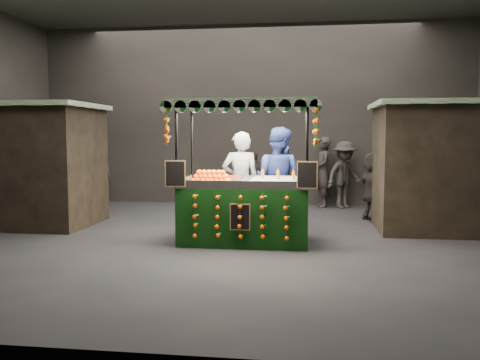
# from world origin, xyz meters

# --- Properties ---
(ground) EXTENTS (12.00, 12.00, 0.00)m
(ground) POSITION_xyz_m (0.00, 0.00, 0.00)
(ground) COLOR black
(ground) RESTS_ON ground
(market_hall) EXTENTS (12.10, 10.10, 5.05)m
(market_hall) POSITION_xyz_m (0.00, 0.00, 3.38)
(market_hall) COLOR black
(market_hall) RESTS_ON ground
(neighbour_stall_left) EXTENTS (3.00, 2.20, 2.60)m
(neighbour_stall_left) POSITION_xyz_m (-4.40, 1.00, 1.31)
(neighbour_stall_left) COLOR black
(neighbour_stall_left) RESTS_ON ground
(neighbour_stall_right) EXTENTS (3.00, 2.20, 2.60)m
(neighbour_stall_right) POSITION_xyz_m (4.40, 1.50, 1.31)
(neighbour_stall_right) COLOR black
(neighbour_stall_right) RESTS_ON ground
(juice_stall) EXTENTS (2.63, 1.54, 2.54)m
(juice_stall) POSITION_xyz_m (0.48, -0.25, 0.79)
(juice_stall) COLOR black
(juice_stall) RESTS_ON ground
(vendor_grey) EXTENTS (0.81, 0.62, 2.00)m
(vendor_grey) POSITION_xyz_m (0.27, 0.67, 1.00)
(vendor_grey) COLOR slate
(vendor_grey) RESTS_ON ground
(vendor_blue) EXTENTS (1.25, 1.15, 2.09)m
(vendor_blue) POSITION_xyz_m (1.00, 0.84, 1.05)
(vendor_blue) COLOR navy
(vendor_blue) RESTS_ON ground
(shopper_0) EXTENTS (0.75, 0.54, 1.92)m
(shopper_0) POSITION_xyz_m (-3.94, 1.80, 0.96)
(shopper_0) COLOR #292421
(shopper_0) RESTS_ON ground
(shopper_1) EXTENTS (1.06, 1.00, 1.74)m
(shopper_1) POSITION_xyz_m (3.63, 2.95, 0.87)
(shopper_1) COLOR #2D2724
(shopper_1) RESTS_ON ground
(shopper_2) EXTENTS (0.95, 0.53, 1.52)m
(shopper_2) POSITION_xyz_m (0.21, 3.71, 0.76)
(shopper_2) COLOR black
(shopper_2) RESTS_ON ground
(shopper_3) EXTENTS (1.31, 1.24, 1.78)m
(shopper_3) POSITION_xyz_m (2.55, 4.44, 0.89)
(shopper_3) COLOR #282320
(shopper_3) RESTS_ON ground
(shopper_4) EXTENTS (0.98, 0.83, 1.71)m
(shopper_4) POSITION_xyz_m (-4.14, 3.96, 0.85)
(shopper_4) COLOR black
(shopper_4) RESTS_ON ground
(shopper_5) EXTENTS (0.89, 1.51, 1.56)m
(shopper_5) POSITION_xyz_m (3.04, 2.48, 0.78)
(shopper_5) COLOR #282320
(shopper_5) RESTS_ON ground
(shopper_6) EXTENTS (0.55, 0.75, 1.89)m
(shopper_6) POSITION_xyz_m (1.99, 4.60, 0.94)
(shopper_6) COLOR #282221
(shopper_6) RESTS_ON ground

